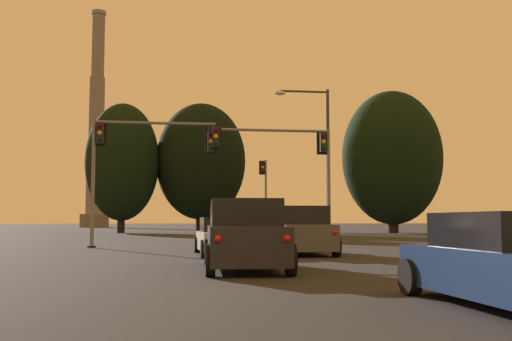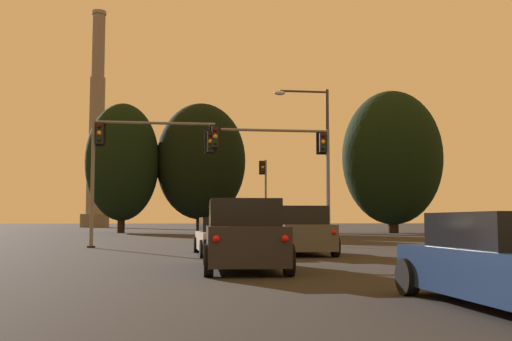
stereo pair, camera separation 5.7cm
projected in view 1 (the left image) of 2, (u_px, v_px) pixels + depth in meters
sedan_center_lane_front at (223, 237)px, 22.88m from camera, size 2.11×4.75×1.43m
suv_center_lane_second at (245, 236)px, 15.93m from camera, size 2.28×4.97×1.86m
suv_right_lane_front at (300, 231)px, 23.31m from camera, size 2.20×4.94×1.86m
traffic_light_overhead_left at (137, 149)px, 29.47m from camera, size 6.43×0.50×6.24m
traffic_light_far_right at (264, 186)px, 53.29m from camera, size 0.78×0.50×6.72m
traffic_light_overhead_right at (288, 155)px, 30.71m from camera, size 6.57×0.50×6.03m
street_lamp at (320, 149)px, 33.91m from camera, size 3.17×0.36×8.80m
smokestack at (96, 141)px, 118.41m from camera, size 5.63×5.63×43.46m
treeline_left_mid at (201, 161)px, 66.81m from camera, size 9.96×8.96×14.45m
treeline_center_right at (392, 158)px, 63.71m from camera, size 10.67×9.60×15.18m
treeline_right_mid at (122, 162)px, 64.47m from camera, size 7.86×7.08×14.01m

